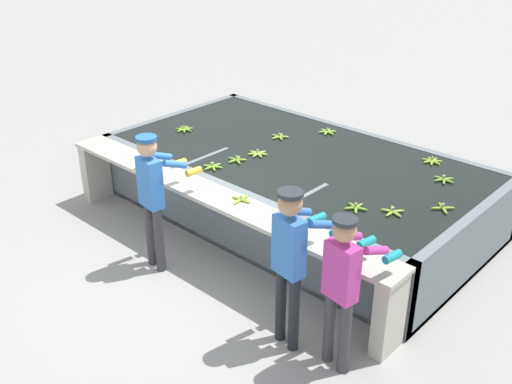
# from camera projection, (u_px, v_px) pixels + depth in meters

# --- Properties ---
(ground_plane) EXTENTS (80.00, 80.00, 0.00)m
(ground_plane) POSITION_uv_depth(u_px,v_px,m) (201.00, 266.00, 7.41)
(ground_plane) COLOR #999993
(ground_plane) RESTS_ON ground
(wash_tank) EXTENTS (5.21, 2.80, 0.93)m
(wash_tank) POSITION_uv_depth(u_px,v_px,m) (296.00, 185.00, 8.43)
(wash_tank) COLOR slate
(wash_tank) RESTS_ON ground
(work_ledge) EXTENTS (5.21, 0.45, 0.93)m
(work_ledge) POSITION_uv_depth(u_px,v_px,m) (212.00, 212.00, 7.26)
(work_ledge) COLOR #B7B2A3
(work_ledge) RESTS_ON ground
(worker_0) EXTENTS (0.46, 0.74, 1.72)m
(worker_0) POSITION_uv_depth(u_px,v_px,m) (153.00, 189.00, 6.96)
(worker_0) COLOR #38383D
(worker_0) RESTS_ON ground
(worker_1) EXTENTS (0.48, 0.75, 1.74)m
(worker_1) POSITION_uv_depth(u_px,v_px,m) (291.00, 254.00, 5.68)
(worker_1) COLOR #1E2328
(worker_1) RESTS_ON ground
(worker_2) EXTENTS (0.48, 0.74, 1.63)m
(worker_2) POSITION_uv_depth(u_px,v_px,m) (343.00, 279.00, 5.44)
(worker_2) COLOR #38383D
(worker_2) RESTS_ON ground
(banana_bunch_floating_0) EXTENTS (0.28, 0.26, 0.08)m
(banana_bunch_floating_0) POSITION_uv_depth(u_px,v_px,m) (444.00, 179.00, 7.45)
(banana_bunch_floating_0) COLOR #75A333
(banana_bunch_floating_0) RESTS_ON wash_tank
(banana_bunch_floating_1) EXTENTS (0.27, 0.28, 0.08)m
(banana_bunch_floating_1) POSITION_uv_depth(u_px,v_px,m) (279.00, 137.00, 8.77)
(banana_bunch_floating_1) COLOR #93BC3D
(banana_bunch_floating_1) RESTS_ON wash_tank
(banana_bunch_floating_2) EXTENTS (0.28, 0.28, 0.08)m
(banana_bunch_floating_2) POSITION_uv_depth(u_px,v_px,m) (184.00, 129.00, 9.05)
(banana_bunch_floating_2) COLOR #7FAD33
(banana_bunch_floating_2) RESTS_ON wash_tank
(banana_bunch_floating_3) EXTENTS (0.28, 0.26, 0.08)m
(banana_bunch_floating_3) POSITION_uv_depth(u_px,v_px,m) (393.00, 212.00, 6.69)
(banana_bunch_floating_3) COLOR #8CB738
(banana_bunch_floating_3) RESTS_ON wash_tank
(banana_bunch_floating_4) EXTENTS (0.22, 0.22, 0.08)m
(banana_bunch_floating_4) POSITION_uv_depth(u_px,v_px,m) (443.00, 208.00, 6.77)
(banana_bunch_floating_4) COLOR #7FAD33
(banana_bunch_floating_4) RESTS_ON wash_tank
(banana_bunch_floating_5) EXTENTS (0.27, 0.27, 0.08)m
(banana_bunch_floating_5) POSITION_uv_depth(u_px,v_px,m) (237.00, 160.00, 8.00)
(banana_bunch_floating_5) COLOR #75A333
(banana_bunch_floating_5) RESTS_ON wash_tank
(banana_bunch_floating_6) EXTENTS (0.28, 0.28, 0.08)m
(banana_bunch_floating_6) POSITION_uv_depth(u_px,v_px,m) (432.00, 161.00, 7.97)
(banana_bunch_floating_6) COLOR #8CB738
(banana_bunch_floating_6) RESTS_ON wash_tank
(banana_bunch_floating_7) EXTENTS (0.27, 0.28, 0.08)m
(banana_bunch_floating_7) POSITION_uv_depth(u_px,v_px,m) (213.00, 166.00, 7.81)
(banana_bunch_floating_7) COLOR #75A333
(banana_bunch_floating_7) RESTS_ON wash_tank
(banana_bunch_floating_8) EXTENTS (0.27, 0.28, 0.08)m
(banana_bunch_floating_8) POSITION_uv_depth(u_px,v_px,m) (258.00, 153.00, 8.20)
(banana_bunch_floating_8) COLOR #9EC642
(banana_bunch_floating_8) RESTS_ON wash_tank
(banana_bunch_floating_9) EXTENTS (0.28, 0.27, 0.08)m
(banana_bunch_floating_9) POSITION_uv_depth(u_px,v_px,m) (356.00, 208.00, 6.78)
(banana_bunch_floating_9) COLOR #75A333
(banana_bunch_floating_9) RESTS_ON wash_tank
(banana_bunch_floating_10) EXTENTS (0.28, 0.28, 0.08)m
(banana_bunch_floating_10) POSITION_uv_depth(u_px,v_px,m) (327.00, 132.00, 8.96)
(banana_bunch_floating_10) COLOR #93BC3D
(banana_bunch_floating_10) RESTS_ON wash_tank
(banana_bunch_ledge_0) EXTENTS (0.28, 0.28, 0.08)m
(banana_bunch_ledge_0) POSITION_uv_depth(u_px,v_px,m) (241.00, 199.00, 6.95)
(banana_bunch_ledge_0) COLOR #8CB738
(banana_bunch_ledge_0) RESTS_ON work_ledge
(banana_bunch_ledge_1) EXTENTS (0.28, 0.27, 0.08)m
(banana_bunch_ledge_1) POSITION_uv_depth(u_px,v_px,m) (144.00, 167.00, 7.78)
(banana_bunch_ledge_1) COLOR #7FAD33
(banana_bunch_ledge_1) RESTS_ON work_ledge
(knife_0) EXTENTS (0.26, 0.27, 0.02)m
(knife_0) POSITION_uv_depth(u_px,v_px,m) (354.00, 252.00, 5.96)
(knife_0) COLOR silver
(knife_0) RESTS_ON work_ledge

